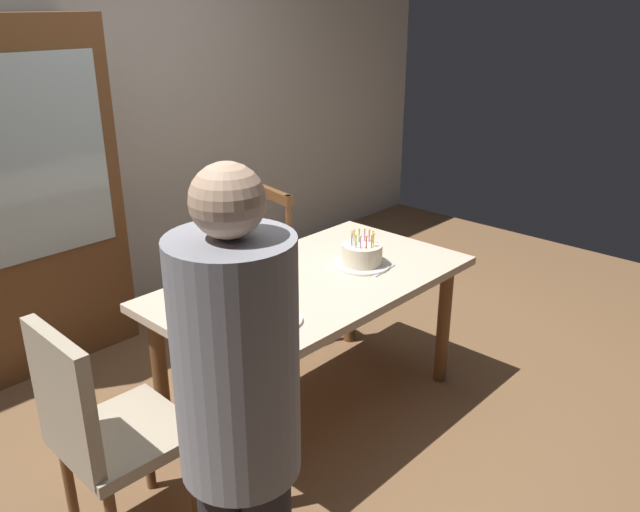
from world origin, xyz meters
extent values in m
plane|color=brown|center=(0.00, 0.00, 0.00)|extent=(6.40, 6.40, 0.00)
cube|color=beige|center=(0.00, 1.85, 1.30)|extent=(6.40, 0.10, 2.60)
cube|color=beige|center=(0.00, 0.00, 0.71)|extent=(1.54, 0.85, 0.04)
cylinder|color=brown|center=(-0.67, -0.33, 0.34)|extent=(0.07, 0.07, 0.69)
cylinder|color=brown|center=(0.67, -0.33, 0.34)|extent=(0.07, 0.07, 0.69)
cylinder|color=brown|center=(-0.67, 0.33, 0.34)|extent=(0.07, 0.07, 0.69)
cylinder|color=brown|center=(0.67, 0.33, 0.34)|extent=(0.07, 0.07, 0.69)
cylinder|color=silver|center=(0.28, -0.07, 0.73)|extent=(0.28, 0.28, 0.01)
cylinder|color=beige|center=(0.28, -0.07, 0.79)|extent=(0.20, 0.20, 0.10)
cylinder|color=#D872CC|center=(0.34, -0.07, 0.87)|extent=(0.01, 0.01, 0.05)
sphere|color=#FFC64C|center=(0.34, -0.07, 0.90)|extent=(0.01, 0.01, 0.01)
cylinder|color=#D872CC|center=(0.33, -0.04, 0.87)|extent=(0.01, 0.01, 0.05)
sphere|color=#FFC64C|center=(0.33, -0.04, 0.90)|extent=(0.01, 0.01, 0.01)
cylinder|color=#66CC72|center=(0.31, -0.02, 0.87)|extent=(0.01, 0.01, 0.05)
sphere|color=#FFC64C|center=(0.31, -0.02, 0.90)|extent=(0.01, 0.01, 0.01)
cylinder|color=yellow|center=(0.28, -0.01, 0.87)|extent=(0.01, 0.01, 0.05)
sphere|color=#FFC64C|center=(0.28, -0.01, 0.90)|extent=(0.01, 0.01, 0.01)
cylinder|color=yellow|center=(0.26, -0.02, 0.87)|extent=(0.01, 0.01, 0.05)
sphere|color=#FFC64C|center=(0.26, -0.02, 0.90)|extent=(0.01, 0.01, 0.01)
cylinder|color=#4C7FE5|center=(0.24, -0.04, 0.87)|extent=(0.01, 0.01, 0.05)
sphere|color=#FFC64C|center=(0.24, -0.04, 0.90)|extent=(0.01, 0.01, 0.01)
cylinder|color=#66CC72|center=(0.23, -0.07, 0.87)|extent=(0.01, 0.01, 0.05)
sphere|color=#FFC64C|center=(0.23, -0.07, 0.90)|extent=(0.01, 0.01, 0.01)
cylinder|color=#D872CC|center=(0.23, -0.09, 0.87)|extent=(0.01, 0.01, 0.05)
sphere|color=#FFC64C|center=(0.23, -0.09, 0.90)|extent=(0.01, 0.01, 0.01)
cylinder|color=#E54C4C|center=(0.25, -0.12, 0.87)|extent=(0.01, 0.01, 0.05)
sphere|color=#FFC64C|center=(0.25, -0.12, 0.90)|extent=(0.01, 0.01, 0.01)
cylinder|color=#E54C4C|center=(0.29, -0.12, 0.87)|extent=(0.01, 0.01, 0.05)
sphere|color=#FFC64C|center=(0.29, -0.12, 0.90)|extent=(0.01, 0.01, 0.01)
cylinder|color=yellow|center=(0.31, -0.12, 0.87)|extent=(0.01, 0.01, 0.05)
sphere|color=#FFC64C|center=(0.31, -0.12, 0.90)|extent=(0.01, 0.01, 0.01)
cylinder|color=yellow|center=(0.33, -0.09, 0.87)|extent=(0.01, 0.01, 0.05)
sphere|color=#FFC64C|center=(0.33, -0.09, 0.90)|extent=(0.01, 0.01, 0.01)
cylinder|color=silver|center=(-0.42, -0.19, 0.73)|extent=(0.22, 0.22, 0.01)
cylinder|color=silver|center=(-0.08, 0.19, 0.73)|extent=(0.22, 0.22, 0.01)
cube|color=silver|center=(-0.58, -0.18, 0.73)|extent=(0.18, 0.02, 0.01)
cube|color=silver|center=(-0.24, 0.19, 0.73)|extent=(0.18, 0.05, 0.01)
cube|color=silver|center=(0.30, -0.19, 0.73)|extent=(0.18, 0.04, 0.01)
cube|color=brown|center=(0.20, 0.75, 0.45)|extent=(0.51, 0.51, 0.05)
cylinder|color=brown|center=(0.07, 0.94, 0.21)|extent=(0.04, 0.04, 0.42)
cylinder|color=brown|center=(0.00, 0.61, 0.21)|extent=(0.04, 0.04, 0.42)
cylinder|color=brown|center=(0.40, 0.88, 0.21)|extent=(0.04, 0.04, 0.42)
cylinder|color=brown|center=(0.34, 0.55, 0.21)|extent=(0.04, 0.04, 0.42)
cylinder|color=brown|center=(0.43, 0.89, 0.70)|extent=(0.04, 0.04, 0.50)
cylinder|color=brown|center=(0.37, 0.53, 0.70)|extent=(0.04, 0.04, 0.50)
cube|color=brown|center=(0.40, 0.71, 0.92)|extent=(0.11, 0.40, 0.06)
cube|color=tan|center=(-1.07, -0.05, 0.45)|extent=(0.45, 0.45, 0.05)
cylinder|color=brown|center=(-0.91, -0.23, 0.21)|extent=(0.04, 0.04, 0.42)
cylinder|color=brown|center=(-0.90, 0.11, 0.21)|extent=(0.04, 0.04, 0.42)
cylinder|color=brown|center=(-1.24, 0.12, 0.21)|extent=(0.04, 0.04, 0.42)
cube|color=tan|center=(-1.27, -0.05, 0.70)|extent=(0.06, 0.40, 0.50)
cylinder|color=gray|center=(-1.14, -0.82, 1.11)|extent=(0.32, 0.32, 0.65)
sphere|color=#D8AD8C|center=(-1.14, -0.82, 1.53)|extent=(0.18, 0.18, 0.18)
cube|color=brown|center=(-0.73, 1.56, 0.95)|extent=(1.10, 0.44, 1.90)
cube|color=silver|center=(-0.73, 1.34, 1.20)|extent=(0.94, 0.01, 1.04)
camera|label=1|loc=(-2.03, -1.93, 1.96)|focal=36.23mm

